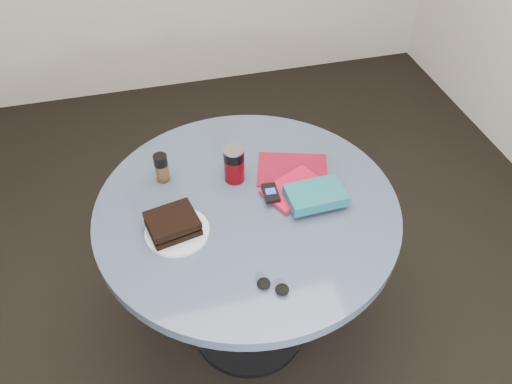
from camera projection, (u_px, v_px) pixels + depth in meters
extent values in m
plane|color=black|center=(249.00, 325.00, 2.16)|extent=(4.00, 4.00, 0.00)
cylinder|color=black|center=(249.00, 323.00, 2.15)|extent=(0.48, 0.48, 0.03)
cylinder|color=black|center=(248.00, 274.00, 1.90)|extent=(0.11, 0.11, 0.68)
cylinder|color=#3D4A65|center=(247.00, 209.00, 1.65)|extent=(1.00, 1.00, 0.04)
cylinder|color=white|center=(177.00, 232.00, 1.54)|extent=(0.23, 0.23, 0.01)
cube|color=black|center=(173.00, 227.00, 1.53)|extent=(0.17, 0.15, 0.02)
cube|color=#3B1E16|center=(173.00, 224.00, 1.52)|extent=(0.15, 0.13, 0.01)
cube|color=black|center=(172.00, 220.00, 1.51)|extent=(0.17, 0.15, 0.02)
cylinder|color=#61040C|center=(234.00, 169.00, 1.69)|extent=(0.08, 0.08, 0.09)
cylinder|color=black|center=(234.00, 155.00, 1.65)|extent=(0.08, 0.08, 0.04)
cylinder|color=silver|center=(234.00, 150.00, 1.63)|extent=(0.08, 0.08, 0.01)
cylinder|color=#4A3420|center=(162.00, 172.00, 1.70)|extent=(0.05, 0.05, 0.07)
cylinder|color=black|center=(160.00, 160.00, 1.66)|extent=(0.05, 0.05, 0.04)
cube|color=maroon|center=(292.00, 170.00, 1.75)|extent=(0.29, 0.25, 0.00)
cube|color=#B70E2E|center=(294.00, 189.00, 1.67)|extent=(0.24, 0.21, 0.02)
cube|color=#165A68|center=(316.00, 195.00, 1.61)|extent=(0.19, 0.13, 0.04)
cube|color=black|center=(271.00, 193.00, 1.63)|extent=(0.05, 0.09, 0.01)
cube|color=#263CBE|center=(271.00, 191.00, 1.63)|extent=(0.03, 0.03, 0.00)
ellipsoid|color=black|center=(264.00, 283.00, 1.40)|extent=(0.06, 0.06, 0.02)
ellipsoid|color=black|center=(282.00, 290.00, 1.38)|extent=(0.06, 0.06, 0.02)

